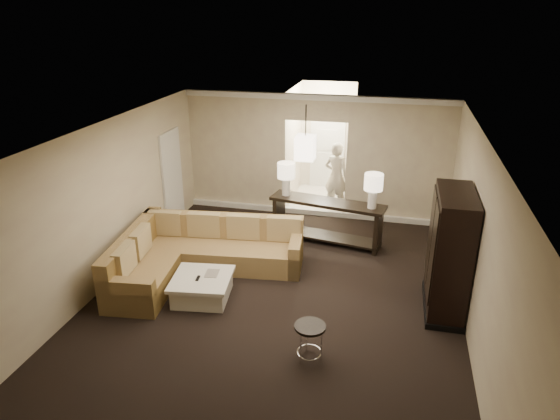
% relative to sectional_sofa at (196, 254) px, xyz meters
% --- Properties ---
extents(ground, '(8.00, 8.00, 0.00)m').
position_rel_sectional_sofa_xyz_m(ground, '(1.63, -0.75, -0.37)').
color(ground, black).
rests_on(ground, ground).
extents(wall_back, '(6.00, 0.04, 2.80)m').
position_rel_sectional_sofa_xyz_m(wall_back, '(1.63, 3.25, 1.03)').
color(wall_back, beige).
rests_on(wall_back, ground).
extents(wall_left, '(0.04, 8.00, 2.80)m').
position_rel_sectional_sofa_xyz_m(wall_left, '(-1.37, -0.75, 1.03)').
color(wall_left, beige).
rests_on(wall_left, ground).
extents(wall_right, '(0.04, 8.00, 2.80)m').
position_rel_sectional_sofa_xyz_m(wall_right, '(4.63, -0.75, 1.03)').
color(wall_right, beige).
rests_on(wall_right, ground).
extents(ceiling, '(6.00, 8.00, 0.02)m').
position_rel_sectional_sofa_xyz_m(ceiling, '(1.63, -0.75, 2.43)').
color(ceiling, white).
rests_on(ceiling, wall_back).
extents(crown_molding, '(6.00, 0.10, 0.12)m').
position_rel_sectional_sofa_xyz_m(crown_molding, '(1.63, 3.20, 2.36)').
color(crown_molding, white).
rests_on(crown_molding, wall_back).
extents(baseboard, '(6.00, 0.10, 0.12)m').
position_rel_sectional_sofa_xyz_m(baseboard, '(1.63, 3.20, -0.31)').
color(baseboard, white).
rests_on(baseboard, ground).
extents(side_door, '(0.05, 0.90, 2.10)m').
position_rel_sectional_sofa_xyz_m(side_door, '(-1.34, 2.05, 0.68)').
color(side_door, white).
rests_on(side_door, ground).
extents(foyer, '(1.44, 2.02, 2.80)m').
position_rel_sectional_sofa_xyz_m(foyer, '(1.63, 4.59, 0.93)').
color(foyer, silver).
rests_on(foyer, ground).
extents(sectional_sofa, '(3.16, 2.68, 0.92)m').
position_rel_sectional_sofa_xyz_m(sectional_sofa, '(0.00, 0.00, 0.00)').
color(sectional_sofa, brown).
rests_on(sectional_sofa, ground).
extents(coffee_table, '(1.08, 1.08, 0.40)m').
position_rel_sectional_sofa_xyz_m(coffee_table, '(0.42, -0.79, -0.17)').
color(coffee_table, silver).
rests_on(coffee_table, ground).
extents(console_table, '(2.40, 0.94, 0.91)m').
position_rel_sectional_sofa_xyz_m(console_table, '(2.13, 1.82, 0.17)').
color(console_table, black).
rests_on(console_table, ground).
extents(armoire, '(0.59, 1.38, 1.98)m').
position_rel_sectional_sofa_xyz_m(armoire, '(4.32, -0.17, 0.58)').
color(armoire, black).
rests_on(armoire, ground).
extents(drink_table, '(0.43, 0.43, 0.54)m').
position_rel_sectional_sofa_xyz_m(drink_table, '(2.44, -1.92, 0.02)').
color(drink_table, black).
rests_on(drink_table, ground).
extents(table_lamp_left, '(0.36, 0.36, 0.69)m').
position_rel_sectional_sofa_xyz_m(table_lamp_left, '(1.24, 1.98, 1.00)').
color(table_lamp_left, white).
rests_on(table_lamp_left, console_table).
extents(table_lamp_right, '(0.36, 0.36, 0.69)m').
position_rel_sectional_sofa_xyz_m(table_lamp_right, '(3.02, 1.66, 1.00)').
color(table_lamp_right, white).
rests_on(table_lamp_right, console_table).
extents(pendant_light, '(0.38, 0.38, 1.09)m').
position_rel_sectional_sofa_xyz_m(pendant_light, '(1.63, 1.95, 1.59)').
color(pendant_light, black).
rests_on(pendant_light, ceiling).
extents(person, '(0.77, 0.64, 1.83)m').
position_rel_sectional_sofa_xyz_m(person, '(2.08, 3.63, 0.55)').
color(person, beige).
rests_on(person, ground).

